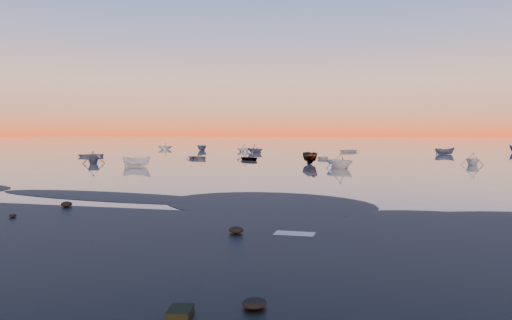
% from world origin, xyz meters
% --- Properties ---
extents(ground, '(600.00, 600.00, 0.00)m').
position_xyz_m(ground, '(0.00, 100.00, 0.00)').
color(ground, slate).
rests_on(ground, ground).
extents(mud_lobes, '(140.00, 6.00, 0.07)m').
position_xyz_m(mud_lobes, '(0.00, -1.00, 0.01)').
color(mud_lobes, black).
rests_on(mud_lobes, ground).
extents(moored_fleet, '(124.00, 58.00, 1.20)m').
position_xyz_m(moored_fleet, '(0.00, 53.00, 0.00)').
color(moored_fleet, silver).
rests_on(moored_fleet, ground).
extents(boat_near_left, '(3.41, 4.02, 0.95)m').
position_xyz_m(boat_near_left, '(-12.36, 43.43, 0.00)').
color(boat_near_left, slate).
rests_on(boat_near_left, ground).
extents(boat_near_center, '(1.59, 3.63, 1.25)m').
position_xyz_m(boat_near_center, '(-13.68, 26.70, 0.00)').
color(boat_near_center, silver).
rests_on(boat_near_center, ground).
extents(boat_near_right, '(3.62, 1.94, 1.21)m').
position_xyz_m(boat_near_right, '(25.03, 38.94, 0.00)').
color(boat_near_right, silver).
rests_on(boat_near_right, ground).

